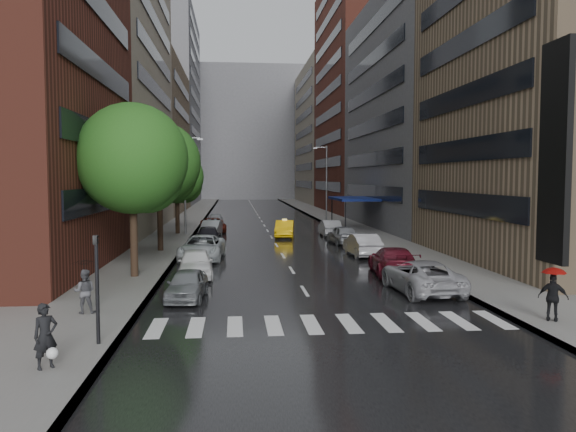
% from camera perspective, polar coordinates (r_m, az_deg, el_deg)
% --- Properties ---
extents(ground, '(220.00, 220.00, 0.00)m').
position_cam_1_polar(ground, '(22.99, 2.96, -9.63)').
color(ground, gray).
rests_on(ground, ground).
extents(road, '(14.00, 140.00, 0.01)m').
position_cam_1_polar(road, '(72.38, -2.84, -0.29)').
color(road, black).
rests_on(road, ground).
extents(sidewalk_left, '(4.00, 140.00, 0.15)m').
position_cam_1_polar(sidewalk_left, '(72.52, -9.96, -0.28)').
color(sidewalk_left, gray).
rests_on(sidewalk_left, ground).
extents(sidewalk_right, '(4.00, 140.00, 0.15)m').
position_cam_1_polar(sidewalk_right, '(73.34, 4.20, -0.19)').
color(sidewalk_right, gray).
rests_on(sidewalk_right, ground).
extents(crosswalk, '(13.15, 2.80, 0.01)m').
position_cam_1_polar(crosswalk, '(21.11, 4.31, -10.85)').
color(crosswalk, silver).
rests_on(crosswalk, ground).
extents(buildings_left, '(8.00, 108.00, 38.00)m').
position_cam_1_polar(buildings_left, '(82.42, -13.86, 11.26)').
color(buildings_left, maroon).
rests_on(buildings_left, ground).
extents(buildings_right, '(8.05, 109.10, 36.00)m').
position_cam_1_polar(buildings_right, '(81.47, 7.69, 10.74)').
color(buildings_right, '#937A5B').
rests_on(buildings_right, ground).
extents(building_far, '(40.00, 14.00, 32.00)m').
position_cam_1_polar(building_far, '(140.54, -4.15, 8.31)').
color(building_far, slate).
rests_on(building_far, ground).
extents(tree_near, '(5.83, 5.83, 9.29)m').
position_cam_1_polar(tree_near, '(30.61, -15.53, 5.62)').
color(tree_near, '#382619').
rests_on(tree_near, ground).
extents(tree_mid, '(5.87, 5.87, 9.35)m').
position_cam_1_polar(tree_mid, '(41.04, -12.95, 5.27)').
color(tree_mid, '#382619').
rests_on(tree_mid, ground).
extents(tree_far, '(4.95, 4.95, 7.89)m').
position_cam_1_polar(tree_far, '(53.17, -11.22, 3.90)').
color(tree_far, '#382619').
rests_on(tree_far, ground).
extents(taxi, '(2.17, 4.72, 1.50)m').
position_cam_1_polar(taxi, '(50.32, -0.35, -1.32)').
color(taxi, yellow).
rests_on(taxi, ground).
extents(parked_cars_left, '(3.09, 42.27, 1.60)m').
position_cam_1_polar(parked_cars_left, '(43.43, -8.22, -2.21)').
color(parked_cars_left, slate).
rests_on(parked_cars_left, ground).
extents(parked_cars_right, '(2.81, 30.42, 1.57)m').
position_cam_1_polar(parked_cars_right, '(36.38, 8.42, -3.38)').
color(parked_cars_right, '#A3A2A7').
rests_on(parked_cars_right, ground).
extents(ped_bag_walker, '(0.79, 0.75, 1.81)m').
position_cam_1_polar(ped_bag_walker, '(17.08, -23.39, -11.22)').
color(ped_bag_walker, black).
rests_on(ped_bag_walker, sidewalk_left).
extents(ped_black_umbrella, '(0.96, 0.98, 2.09)m').
position_cam_1_polar(ped_black_umbrella, '(23.13, -19.99, -6.29)').
color(ped_black_umbrella, '#4F4F54').
rests_on(ped_black_umbrella, sidewalk_left).
extents(ped_red_umbrella, '(1.08, 0.93, 2.01)m').
position_cam_1_polar(ped_red_umbrella, '(22.76, 25.36, -6.75)').
color(ped_red_umbrella, black).
rests_on(ped_red_umbrella, sidewalk_right).
extents(traffic_light, '(0.18, 0.15, 3.45)m').
position_cam_1_polar(traffic_light, '(18.67, -18.84, -6.04)').
color(traffic_light, black).
rests_on(traffic_light, sidewalk_left).
extents(street_lamp_left, '(1.74, 0.22, 9.00)m').
position_cam_1_polar(street_lamp_left, '(52.29, -10.34, 3.36)').
color(street_lamp_left, gray).
rests_on(street_lamp_left, sidewalk_left).
extents(street_lamp_right, '(1.74, 0.22, 9.00)m').
position_cam_1_polar(street_lamp_right, '(68.00, 3.86, 3.55)').
color(street_lamp_right, gray).
rests_on(street_lamp_right, sidewalk_right).
extents(awning, '(4.00, 8.00, 3.12)m').
position_cam_1_polar(awning, '(58.45, 6.67, 1.74)').
color(awning, navy).
rests_on(awning, sidewalk_right).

